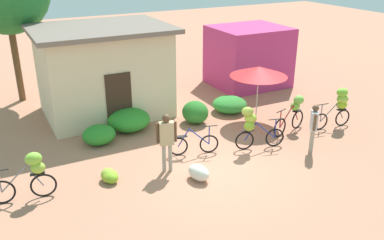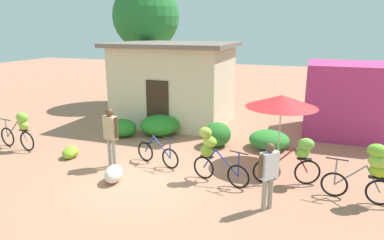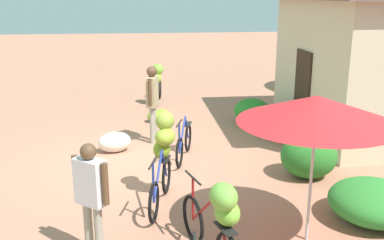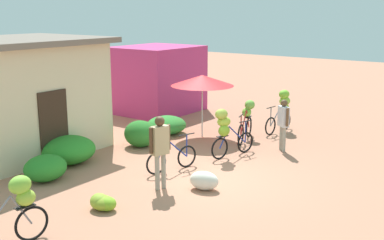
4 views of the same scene
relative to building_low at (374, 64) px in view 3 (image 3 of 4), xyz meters
The scene contains 15 objects.
ground_plane 6.10m from the building_low, 75.18° to the right, with size 60.00×60.00×0.00m, color #B2765B.
building_low is the anchor object (origin of this frame).
hedge_bush_front_left 3.13m from the building_low, 111.25° to the right, with size 1.07×0.95×0.64m, color #2A8428.
hedge_bush_front_right 2.40m from the building_low, 83.88° to the right, with size 1.47×1.42×0.75m, color #2C8A29.
hedge_bush_mid 3.79m from the building_low, 44.26° to the right, with size 0.93×1.04×0.81m, color #297427.
hedge_bush_by_door 4.95m from the building_low, 26.71° to the right, with size 1.32×1.32×0.60m, color #2F8D35.
market_umbrella 5.73m from the building_low, 35.42° to the right, with size 2.05×2.05×2.04m.
bicycle_leftmost 6.09m from the building_low, 124.20° to the right, with size 1.63×0.37×1.26m.
bicycle_near_pile 5.06m from the building_low, 73.71° to the right, with size 1.51×0.49×0.92m.
bicycle_center_loaded 6.14m from the building_low, 58.80° to the right, with size 1.59×0.56×1.43m.
bicycle_by_shop 7.08m from the building_low, 41.71° to the right, with size 1.66×0.59×1.25m.
banana_pile_on_ground 5.47m from the building_low, 105.76° to the right, with size 0.61×0.70×0.34m.
produce_sack 6.33m from the building_low, 82.77° to the right, with size 0.70×0.44×0.44m, color silver.
person_vendor 7.82m from the building_low, 52.64° to the right, with size 0.41×0.47×1.54m.
person_bystander 5.30m from the building_low, 87.71° to the right, with size 0.56×0.30×1.74m.
Camera 3 is at (8.38, 0.12, 3.29)m, focal length 41.48 mm.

